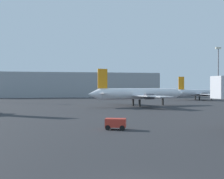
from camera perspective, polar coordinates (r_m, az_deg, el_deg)
airplane_distant at (r=69.81m, az=5.87°, el=-0.91°), size 29.08×24.94×9.47m
airplane_far_left at (r=109.15m, az=18.17°, el=-0.67°), size 22.93×21.94×9.05m
baggage_cart at (r=31.29m, az=0.78°, el=-7.25°), size 2.68×1.98×1.30m
light_mast_right at (r=121.31m, az=21.90°, el=3.91°), size 2.40×0.50×22.05m
terminal_building at (r=141.55m, az=-8.95°, el=0.95°), size 89.89×25.31×12.29m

